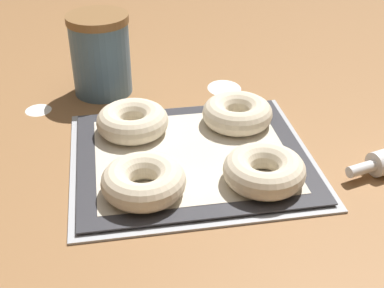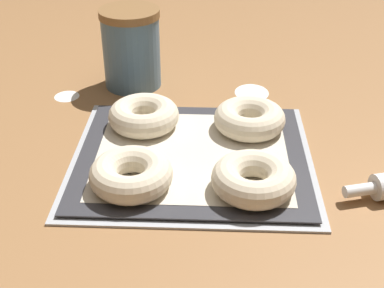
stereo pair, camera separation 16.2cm
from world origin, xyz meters
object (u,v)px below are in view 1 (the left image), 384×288
at_px(bagel_back_left, 132,121).
at_px(bagel_back_right, 237,113).
at_px(baking_tray, 192,159).
at_px(bagel_front_right, 264,170).
at_px(flour_canister, 101,54).
at_px(bagel_front_left, 144,181).

height_order(bagel_back_left, bagel_back_right, same).
relative_size(baking_tray, bagel_front_right, 3.16).
distance_m(baking_tray, flour_canister, 0.34).
height_order(baking_tray, bagel_back_left, bagel_back_left).
height_order(bagel_front_left, flour_canister, flour_canister).
bearing_deg(baking_tray, flour_canister, 115.51).
bearing_deg(bagel_back_right, flour_canister, 140.09).
bearing_deg(bagel_front_right, flour_canister, 121.50).
bearing_deg(bagel_front_left, bagel_back_left, 90.75).
bearing_deg(bagel_back_left, bagel_front_right, -44.90).
xyz_separation_m(bagel_front_right, flour_canister, (-0.24, 0.39, 0.05)).
bearing_deg(baking_tray, bagel_front_left, -134.64).
xyz_separation_m(bagel_front_left, bagel_back_right, (0.19, 0.18, 0.00)).
height_order(baking_tray, flour_canister, flour_canister).
xyz_separation_m(bagel_front_left, bagel_back_left, (-0.00, 0.19, 0.00)).
relative_size(baking_tray, bagel_back_right, 3.16).
distance_m(bagel_front_right, bagel_back_left, 0.27).
bearing_deg(bagel_back_right, bagel_back_left, 179.05).
bearing_deg(flour_canister, bagel_back_right, -39.91).
height_order(baking_tray, bagel_front_right, bagel_front_right).
bearing_deg(bagel_front_left, bagel_back_right, 43.75).
bearing_deg(bagel_back_left, baking_tray, -45.70).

